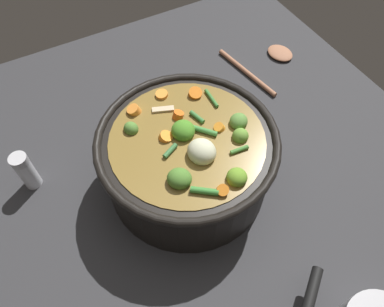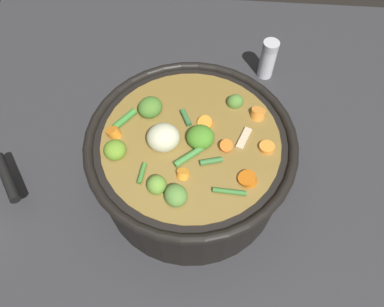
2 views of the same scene
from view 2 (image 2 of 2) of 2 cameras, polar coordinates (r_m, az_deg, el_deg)
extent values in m
plane|color=#2D2D30|center=(0.68, -0.16, -4.24)|extent=(1.10, 1.10, 0.00)
cylinder|color=black|center=(0.62, -0.18, -1.36)|extent=(0.32, 0.32, 0.14)
torus|color=black|center=(0.57, -0.19, 2.11)|extent=(0.34, 0.34, 0.02)
cylinder|color=olive|center=(0.62, -0.18, -1.11)|extent=(0.28, 0.28, 0.13)
ellipsoid|color=#468625|center=(0.56, 1.36, 2.94)|extent=(0.04, 0.04, 0.03)
ellipsoid|color=#508033|center=(0.61, 6.79, 8.08)|extent=(0.03, 0.04, 0.03)
ellipsoid|color=#4A7A2D|center=(0.60, -6.62, 7.24)|extent=(0.06, 0.06, 0.03)
ellipsoid|color=olive|center=(0.56, -12.04, 0.56)|extent=(0.05, 0.05, 0.03)
ellipsoid|color=olive|center=(0.52, -5.60, -4.94)|extent=(0.04, 0.04, 0.03)
ellipsoid|color=#59893A|center=(0.51, -2.57, -6.62)|extent=(0.05, 0.04, 0.03)
cylinder|color=orange|center=(0.58, 2.13, 4.79)|extent=(0.04, 0.03, 0.02)
cylinder|color=orange|center=(0.53, -1.46, -3.27)|extent=(0.02, 0.02, 0.02)
cylinder|color=orange|center=(0.53, 8.77, -4.12)|extent=(0.03, 0.03, 0.02)
cylinder|color=orange|center=(0.57, 11.70, 0.87)|extent=(0.03, 0.03, 0.01)
cylinder|color=orange|center=(0.58, -12.17, 3.02)|extent=(0.03, 0.03, 0.02)
cylinder|color=orange|center=(0.56, 5.33, 1.13)|extent=(0.03, 0.02, 0.02)
cylinder|color=orange|center=(0.60, 10.32, 6.11)|extent=(0.03, 0.03, 0.02)
ellipsoid|color=beige|center=(0.56, -4.55, 2.52)|extent=(0.06, 0.06, 0.04)
cylinder|color=#3A7832|center=(0.52, 5.94, -5.98)|extent=(0.01, 0.05, 0.01)
cylinder|color=#408439|center=(0.54, -0.55, -0.40)|extent=(0.04, 0.05, 0.01)
cylinder|color=#3F792F|center=(0.53, -7.91, -3.08)|extent=(0.03, 0.01, 0.01)
cylinder|color=#387335|center=(0.54, 3.04, -1.20)|extent=(0.02, 0.03, 0.01)
cylinder|color=#39703B|center=(0.58, -0.98, 5.70)|extent=(0.03, 0.02, 0.01)
cylinder|color=#398133|center=(0.59, -10.61, 5.33)|extent=(0.04, 0.04, 0.01)
cube|color=beige|center=(0.57, 8.19, 2.36)|extent=(0.04, 0.03, 0.01)
cylinder|color=silver|center=(0.83, 11.76, 13.93)|extent=(0.03, 0.03, 0.08)
cylinder|color=#B7B7BC|center=(0.80, 12.36, 16.27)|extent=(0.03, 0.03, 0.02)
cylinder|color=black|center=(0.70, -27.21, -3.34)|extent=(0.09, 0.07, 0.02)
camera|label=1|loc=(0.62, -55.08, 48.94)|focal=34.12mm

